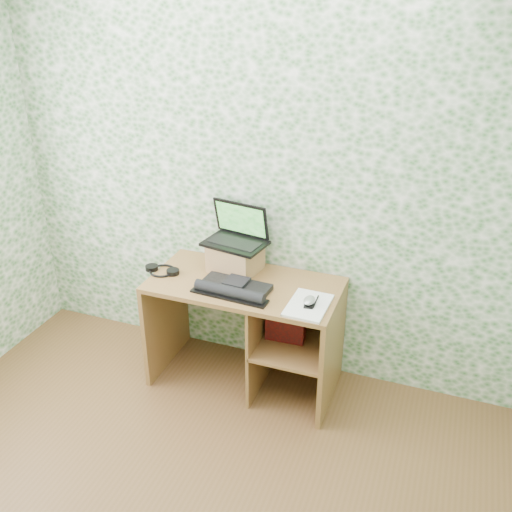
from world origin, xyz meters
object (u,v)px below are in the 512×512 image
at_px(riser, 235,257).
at_px(laptop, 237,234).
at_px(notepad, 308,305).
at_px(keyboard, 233,288).
at_px(desk, 258,319).

bearing_deg(riser, laptop, 90.00).
relative_size(laptop, notepad, 1.31).
relative_size(laptop, keyboard, 0.86).
bearing_deg(riser, notepad, -25.79).
xyz_separation_m(riser, notepad, (0.57, -0.27, -0.08)).
relative_size(riser, keyboard, 0.62).
height_order(riser, keyboard, riser).
bearing_deg(desk, riser, 149.64).
relative_size(riser, notepad, 0.94).
relative_size(desk, riser, 3.95).
bearing_deg(desk, notepad, -23.20).
bearing_deg(notepad, desk, 158.52).
distance_m(desk, keyboard, 0.35).
bearing_deg(riser, keyboard, -70.55).
height_order(keyboard, notepad, keyboard).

